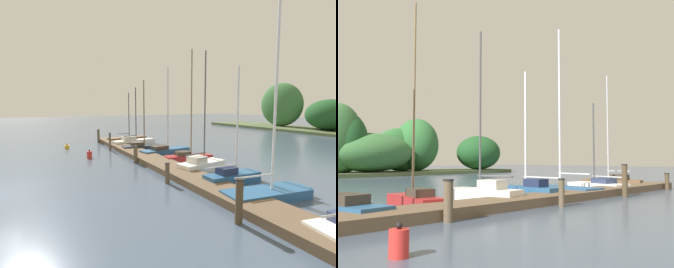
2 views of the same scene
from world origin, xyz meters
TOP-DOWN VIEW (x-y plane):
  - dock_pier at (0.00, 9.27)m, footprint 29.48×1.80m
  - sailboat_4 at (-1.45, 11.74)m, footprint 1.47×3.53m
  - sailboat_5 at (1.29, 10.96)m, footprint 1.70×3.39m
  - sailboat_6 at (4.10, 10.91)m, footprint 0.98×3.39m
  - sailboat_7 at (6.51, 10.74)m, footprint 1.84×4.16m
  - sailboat_8 at (10.08, 10.85)m, footprint 1.89×3.90m
  - sailboat_9 at (12.93, 11.45)m, footprint 1.68×3.84m
  - mooring_piling_2 at (-2.71, 8.20)m, footprint 0.31×0.31m
  - mooring_piling_3 at (2.49, 7.94)m, footprint 0.26×0.26m
  - mooring_piling_4 at (7.67, 7.95)m, footprint 0.29×0.29m
  - mooring_piling_5 at (13.45, 8.16)m, footprint 0.29×0.29m
  - channel_buoy_1 at (-5.85, 5.71)m, footprint 0.37×0.37m

SIDE VIEW (x-z plane):
  - dock_pier at x=0.00m, z-range 0.00..0.35m
  - channel_buoy_1 at x=-5.85m, z-range -0.05..0.59m
  - sailboat_8 at x=10.08m, z-range -2.18..2.82m
  - sailboat_7 at x=6.51m, z-range -3.83..4.59m
  - sailboat_4 at x=-1.45m, z-range -3.49..4.26m
  - sailboat_9 at x=12.93m, z-range -3.17..3.96m
  - sailboat_6 at x=4.10m, z-range -2.53..3.33m
  - sailboat_5 at x=1.29m, z-range -3.14..3.96m
  - mooring_piling_5 at x=13.45m, z-range 0.01..0.97m
  - mooring_piling_3 at x=2.49m, z-range 0.01..1.06m
  - mooring_piling_2 at x=-2.71m, z-range 0.01..1.23m
  - mooring_piling_4 at x=7.67m, z-range 0.01..1.55m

